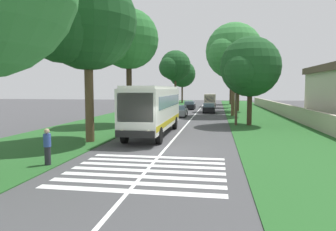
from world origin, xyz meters
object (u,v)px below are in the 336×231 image
(trailing_car_0, at_px, (180,111))
(roadside_tree_right_0, at_px, (249,68))
(trailing_car_1, at_px, (209,108))
(roadside_tree_right_4, at_px, (238,56))
(coach_bus, at_px, (154,107))
(trailing_car_2, at_px, (190,106))
(roadside_tree_left_4, at_px, (174,67))
(roadside_tree_right_1, at_px, (233,53))
(roadside_tree_right_3, at_px, (232,66))
(pedestrian, at_px, (47,146))
(roadside_tree_right_2, at_px, (231,68))
(utility_pole, at_px, (237,85))
(trailing_minibus_0, at_px, (210,99))
(roadside_tree_left_0, at_px, (182,75))
(roadside_tree_left_1, at_px, (85,25))
(roadside_tree_left_2, at_px, (127,41))

(trailing_car_0, bearing_deg, roadside_tree_right_0, -138.08)
(trailing_car_1, bearing_deg, roadside_tree_right_4, -50.93)
(coach_bus, bearing_deg, trailing_car_2, -0.24)
(roadside_tree_left_4, height_order, roadside_tree_right_1, roadside_tree_right_1)
(roadside_tree_right_3, bearing_deg, pedestrian, 167.24)
(roadside_tree_right_2, distance_m, utility_pole, 41.23)
(coach_bus, bearing_deg, pedestrian, 164.08)
(trailing_car_1, xyz_separation_m, trailing_minibus_0, (14.60, 0.18, 0.88))
(coach_bus, bearing_deg, roadside_tree_left_0, 4.31)
(trailing_car_0, height_order, roadside_tree_right_3, roadside_tree_right_3)
(coach_bus, xyz_separation_m, pedestrian, (-10.19, 2.91, -1.24))
(trailing_car_0, height_order, roadside_tree_left_4, roadside_tree_left_4)
(roadside_tree_right_4, bearing_deg, utility_pole, 176.15)
(roadside_tree_left_4, bearing_deg, roadside_tree_left_0, 1.81)
(roadside_tree_left_1, height_order, utility_pole, roadside_tree_left_1)
(roadside_tree_left_0, relative_size, roadside_tree_left_2, 0.95)
(roadside_tree_right_1, bearing_deg, roadside_tree_left_2, 138.40)
(trailing_car_0, relative_size, roadside_tree_right_4, 0.35)
(trailing_car_1, xyz_separation_m, roadside_tree_right_2, (25.06, -4.07, 7.54))
(roadside_tree_left_4, distance_m, roadside_tree_right_2, 15.57)
(trailing_car_1, bearing_deg, roadside_tree_right_3, -16.92)
(roadside_tree_right_3, xyz_separation_m, pedestrian, (-45.87, 10.39, -6.91))
(roadside_tree_left_0, distance_m, roadside_tree_right_4, 31.01)
(trailing_car_2, bearing_deg, roadside_tree_right_1, -150.78)
(roadside_tree_left_0, bearing_deg, roadside_tree_right_0, -165.95)
(trailing_car_2, bearing_deg, roadside_tree_right_0, -161.15)
(coach_bus, height_order, roadside_tree_left_0, roadside_tree_left_0)
(trailing_car_0, distance_m, roadside_tree_right_2, 33.81)
(trailing_car_0, distance_m, roadside_tree_right_0, 12.54)
(roadside_tree_right_4, bearing_deg, roadside_tree_left_2, 149.82)
(pedestrian, bearing_deg, utility_pole, -28.91)
(trailing_minibus_0, relative_size, roadside_tree_right_0, 0.71)
(roadside_tree_left_2, height_order, roadside_tree_right_3, roadside_tree_left_2)
(trailing_minibus_0, relative_size, pedestrian, 3.55)
(utility_pole, relative_size, pedestrian, 4.36)
(roadside_tree_left_0, bearing_deg, roadside_tree_left_1, -179.64)
(trailing_car_1, relative_size, roadside_tree_right_2, 0.39)
(roadside_tree_right_0, relative_size, roadside_tree_right_4, 0.69)
(roadside_tree_left_4, relative_size, roadside_tree_right_4, 0.90)
(roadside_tree_left_0, height_order, roadside_tree_left_1, roadside_tree_left_1)
(pedestrian, bearing_deg, roadside_tree_left_2, 3.64)
(trailing_car_0, xyz_separation_m, roadside_tree_right_0, (-8.60, -7.72, 4.85))
(trailing_car_0, height_order, trailing_car_1, same)
(roadside_tree_right_4, bearing_deg, coach_bus, 163.34)
(roadside_tree_left_2, bearing_deg, pedestrian, -176.36)
(trailing_minibus_0, distance_m, roadside_tree_right_0, 30.77)
(pedestrian, bearing_deg, roadside_tree_left_0, 1.09)
(roadside_tree_right_1, bearing_deg, trailing_minibus_0, 9.42)
(coach_bus, height_order, utility_pole, utility_pole)
(roadside_tree_left_2, bearing_deg, coach_bus, -147.02)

